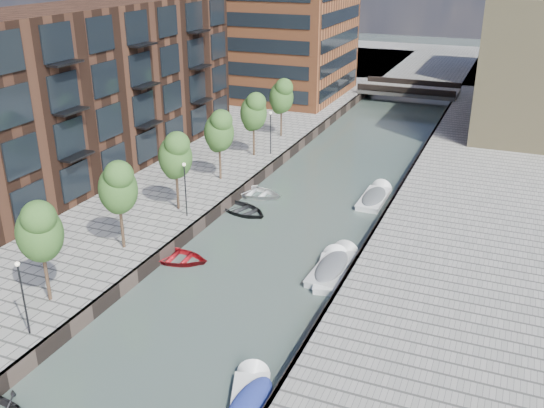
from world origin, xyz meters
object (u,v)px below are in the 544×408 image
Objects in this scene: tree_4 at (219,130)px; car at (489,107)px; tree_3 at (175,154)px; motorboat_4 at (375,197)px; tree_1 at (39,230)px; tree_6 at (281,95)px; motorboat_1 at (334,266)px; motorboat_3 at (250,401)px; sloop_2 at (176,261)px; motorboat_2 at (332,270)px; bridge at (409,90)px; sloop_3 at (254,196)px; sloop_4 at (242,212)px; tree_2 at (118,186)px; tree_5 at (253,111)px.

car is at bearing 59.57° from tree_4.
tree_3 reaches higher than motorboat_4.
tree_1 is 35.00m from tree_6.
motorboat_3 is at bearing -89.14° from motorboat_1.
tree_1 reaches higher than car.
motorboat_4 reaches higher than motorboat_3.
sloop_2 is 10.41m from motorboat_2.
bridge is 2.39× the size of motorboat_2.
motorboat_4 is (12.83, 23.83, -5.09)m from tree_1.
sloop_3 is 3.59m from sloop_4.
motorboat_2 is (10.10, 2.55, 0.10)m from sloop_2.
bridge is 63.66m from motorboat_3.
tree_2 is 1.00× the size of tree_5.
tree_4 is at bearing 90.00° from tree_1.
tree_2 reaches higher than bridge.
tree_5 is (0.00, 14.00, 0.00)m from tree_3.
tree_3 is 14.55m from motorboat_2.
sloop_4 is (3.81, -17.78, -5.31)m from tree_6.
tree_3 is at bearing -90.00° from tree_5.
tree_6 is (0.00, 7.00, 0.00)m from tree_5.
tree_2 is at bearing -162.52° from motorboat_1.
bridge is at bearing 13.46° from sloop_4.
sloop_3 is 0.97× the size of motorboat_3.
motorboat_3 is 26.29m from motorboat_4.
motorboat_4 is 30.98m from car.
car is (6.22, 43.26, 1.55)m from motorboat_2.
bridge is at bearing 94.42° from motorboat_3.
bridge is at bearing 81.05° from tree_2.
bridge is at bearing 96.65° from motorboat_4.
sloop_2 is 48.66m from car.
tree_4 is 14.00m from tree_6.
tree_1 is 1.30× the size of sloop_4.
tree_2 is at bearing 144.81° from motorboat_3.
tree_4 reaches higher than motorboat_4.
sloop_4 is at bearing -143.74° from motorboat_4.
tree_3 is (0.00, 14.00, 0.00)m from tree_1.
sloop_4 is 0.84× the size of motorboat_2.
motorboat_4 is (9.72, 15.58, 0.22)m from sloop_2.
tree_1 is (-8.50, -61.00, 3.92)m from bridge.
motorboat_1 is 1.46× the size of car.
car is at bearing 53.30° from tree_5.
tree_5 reaches higher than sloop_4.
tree_1 is 21.00m from tree_4.
tree_4 is at bearing 90.00° from tree_3.
motorboat_3 is (13.41, -30.46, -5.11)m from tree_5.
tree_5 is 9.54m from sloop_3.
tree_6 is 27.45m from sloop_2.
motorboat_4 is at bearing 52.68° from tree_2.
tree_1 is 1.00× the size of tree_2.
tree_5 is (0.00, 21.00, 0.00)m from tree_2.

